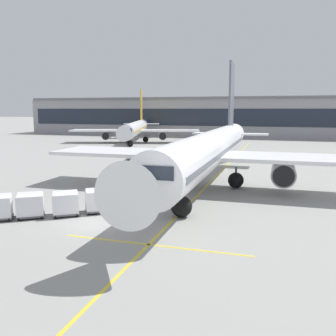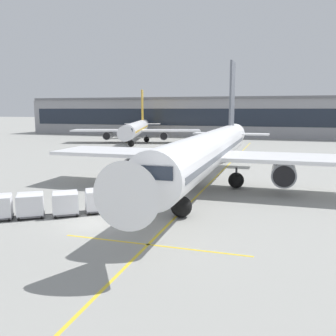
{
  "view_description": "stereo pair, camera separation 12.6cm",
  "coord_description": "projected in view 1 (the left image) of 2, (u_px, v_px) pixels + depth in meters",
  "views": [
    {
      "loc": [
        12.68,
        -22.87,
        8.2
      ],
      "look_at": [
        3.67,
        6.39,
        3.29
      ],
      "focal_mm": 39.43,
      "sensor_mm": 36.0,
      "label": 1
    },
    {
      "loc": [
        12.8,
        -22.83,
        8.2
      ],
      "look_at": [
        3.67,
        6.39,
        3.29
      ],
      "focal_mm": 39.43,
      "sensor_mm": 36.0,
      "label": 2
    }
  ],
  "objects": [
    {
      "name": "safety_cone_wingtip",
      "position": [
        162.0,
        183.0,
        39.92
      ],
      "size": [
        0.54,
        0.54,
        0.62
      ],
      "color": "black",
      "rests_on": "ground"
    },
    {
      "name": "baggage_cart_third",
      "position": [
        30.0,
        205.0,
        28.02
      ],
      "size": [
        2.71,
        2.44,
        1.91
      ],
      "color": "#515156",
      "rests_on": "ground"
    },
    {
      "name": "parked_airplane",
      "position": [
        208.0,
        151.0,
        37.99
      ],
      "size": [
        33.63,
        43.45,
        14.91
      ],
      "color": "white",
      "rests_on": "ground"
    },
    {
      "name": "distant_airplane",
      "position": [
        135.0,
        129.0,
        90.25
      ],
      "size": [
        31.7,
        39.16,
        13.55
      ],
      "color": "white",
      "rests_on": "ground"
    },
    {
      "name": "belt_loader",
      "position": [
        143.0,
        195.0,
        31.85
      ],
      "size": [
        4.94,
        4.46,
        2.72
      ],
      "color": "silver",
      "rests_on": "ground"
    },
    {
      "name": "baggage_cart_lead",
      "position": [
        98.0,
        200.0,
        29.46
      ],
      "size": [
        2.71,
        2.44,
        1.91
      ],
      "color": "#515156",
      "rests_on": "ground"
    },
    {
      "name": "ground_crew_marshaller",
      "position": [
        103.0,
        199.0,
        29.86
      ],
      "size": [
        0.51,
        0.39,
        1.74
      ],
      "color": "#514C42",
      "rests_on": "ground"
    },
    {
      "name": "ground_plane",
      "position": [
        93.0,
        224.0,
        26.57
      ],
      "size": [
        600.0,
        600.0,
        0.0
      ],
      "primitive_type": "plane",
      "color": "gray"
    },
    {
      "name": "safety_cone_engine_keepout",
      "position": [
        136.0,
        185.0,
        38.32
      ],
      "size": [
        0.7,
        0.7,
        0.78
      ],
      "color": "black",
      "rests_on": "ground"
    },
    {
      "name": "ground_crew_by_loader",
      "position": [
        120.0,
        198.0,
        30.22
      ],
      "size": [
        0.26,
        0.57,
        1.74
      ],
      "color": "#514C42",
      "rests_on": "ground"
    },
    {
      "name": "baggage_cart_second",
      "position": [
        65.0,
        203.0,
        28.55
      ],
      "size": [
        2.71,
        2.44,
        1.91
      ],
      "color": "#515156",
      "rests_on": "ground"
    },
    {
      "name": "apron_guidance_line_stop_bar",
      "position": [
        154.0,
        245.0,
        22.44
      ],
      "size": [
        12.0,
        0.2,
        0.01
      ],
      "color": "yellow",
      "rests_on": "ground"
    },
    {
      "name": "terminal_building",
      "position": [
        230.0,
        117.0,
        112.63
      ],
      "size": [
        130.53,
        15.86,
        11.71
      ],
      "color": "#939399",
      "rests_on": "ground"
    },
    {
      "name": "apron_guidance_line_lead_in",
      "position": [
        203.0,
        189.0,
        37.97
      ],
      "size": [
        0.2,
        110.0,
        0.01
      ],
      "color": "yellow",
      "rests_on": "ground"
    },
    {
      "name": "ground_crew_by_carts",
      "position": [
        132.0,
        206.0,
        27.76
      ],
      "size": [
        0.54,
        0.35,
        1.74
      ],
      "color": "#333847",
      "rests_on": "ground"
    }
  ]
}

